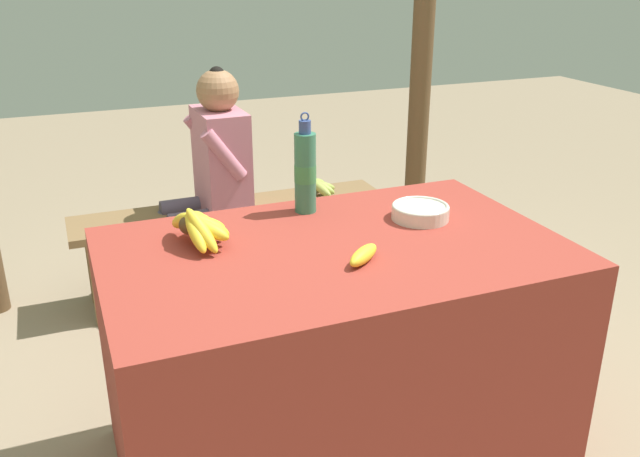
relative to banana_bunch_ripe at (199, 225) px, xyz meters
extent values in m
cube|color=maroon|center=(0.36, -0.15, -0.45)|extent=(1.34, 0.84, 0.78)
sphere|color=#4C381E|center=(-0.03, 0.00, 0.00)|extent=(0.06, 0.06, 0.06)
ellipsoid|color=yellow|center=(-0.02, -0.05, 0.00)|extent=(0.06, 0.14, 0.11)
ellipsoid|color=yellow|center=(0.00, -0.06, 0.00)|extent=(0.10, 0.15, 0.13)
ellipsoid|color=yellow|center=(0.01, -0.04, 0.00)|extent=(0.15, 0.13, 0.09)
ellipsoid|color=yellow|center=(0.02, -0.02, 0.00)|extent=(0.15, 0.09, 0.11)
ellipsoid|color=yellow|center=(0.02, 0.00, 0.00)|extent=(0.14, 0.04, 0.12)
ellipsoid|color=yellow|center=(0.02, 0.02, 0.00)|extent=(0.15, 0.09, 0.10)
ellipsoid|color=yellow|center=(0.00, 0.04, 0.00)|extent=(0.13, 0.14, 0.09)
ellipsoid|color=yellow|center=(0.00, 0.05, 0.00)|extent=(0.12, 0.17, 0.10)
ellipsoid|color=yellow|center=(-0.04, 0.06, 0.00)|extent=(0.07, 0.16, 0.11)
cylinder|color=silver|center=(0.71, -0.06, -0.04)|extent=(0.19, 0.19, 0.04)
torus|color=silver|center=(0.71, -0.06, -0.02)|extent=(0.19, 0.19, 0.01)
cylinder|color=#337556|center=(0.39, 0.15, 0.07)|extent=(0.07, 0.07, 0.26)
cylinder|color=#38844C|center=(0.39, 0.15, 0.07)|extent=(0.07, 0.07, 0.06)
cylinder|color=#33477F|center=(0.39, 0.15, 0.22)|extent=(0.04, 0.04, 0.04)
torus|color=#33477F|center=(0.39, 0.15, 0.25)|extent=(0.03, 0.01, 0.03)
ellipsoid|color=yellow|center=(0.39, -0.29, -0.04)|extent=(0.14, 0.12, 0.04)
cube|color=brown|center=(0.40, 1.19, -0.42)|extent=(1.54, 0.32, 0.04)
cube|color=brown|center=(-0.26, 1.07, -0.64)|extent=(0.06, 0.06, 0.40)
cube|color=brown|center=(1.07, 1.07, -0.64)|extent=(0.06, 0.06, 0.40)
cube|color=brown|center=(-0.26, 1.31, -0.64)|extent=(0.06, 0.06, 0.40)
cube|color=brown|center=(1.07, 1.31, -0.64)|extent=(0.06, 0.06, 0.40)
cylinder|color=#564C60|center=(0.10, 1.06, -0.62)|extent=(0.09, 0.09, 0.43)
cylinder|color=#564C60|center=(0.22, 1.07, -0.40)|extent=(0.30, 0.10, 0.09)
cylinder|color=#564C60|center=(0.10, 1.25, -0.62)|extent=(0.09, 0.09, 0.43)
cylinder|color=#564C60|center=(0.22, 1.25, -0.40)|extent=(0.30, 0.10, 0.09)
cube|color=#C67589|center=(0.35, 1.16, -0.16)|extent=(0.21, 0.34, 0.48)
cylinder|color=#C67589|center=(0.33, 1.00, -0.09)|extent=(0.20, 0.07, 0.25)
cylinder|color=#C67589|center=(0.32, 1.32, -0.09)|extent=(0.20, 0.07, 0.25)
sphere|color=#9E704C|center=(0.35, 1.16, 0.16)|extent=(0.19, 0.19, 0.19)
sphere|color=black|center=(0.35, 1.16, 0.24)|extent=(0.07, 0.07, 0.07)
sphere|color=#4C381E|center=(0.83, 1.19, -0.35)|extent=(0.05, 0.05, 0.05)
ellipsoid|color=#9EB24C|center=(0.85, 1.15, -0.36)|extent=(0.10, 0.15, 0.09)
ellipsoid|color=#9EB24C|center=(0.86, 1.16, -0.35)|extent=(0.13, 0.13, 0.09)
ellipsoid|color=#9EB24C|center=(0.88, 1.19, -0.36)|extent=(0.14, 0.04, 0.08)
ellipsoid|color=#9EB24C|center=(0.87, 1.23, -0.35)|extent=(0.15, 0.14, 0.10)
ellipsoid|color=#9EB24C|center=(0.83, 1.25, -0.36)|extent=(0.06, 0.16, 0.10)
cylinder|color=brown|center=(1.53, 1.40, 0.49)|extent=(0.12, 0.12, 2.66)
camera|label=1|loc=(-0.35, -1.83, 0.72)|focal=38.00mm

